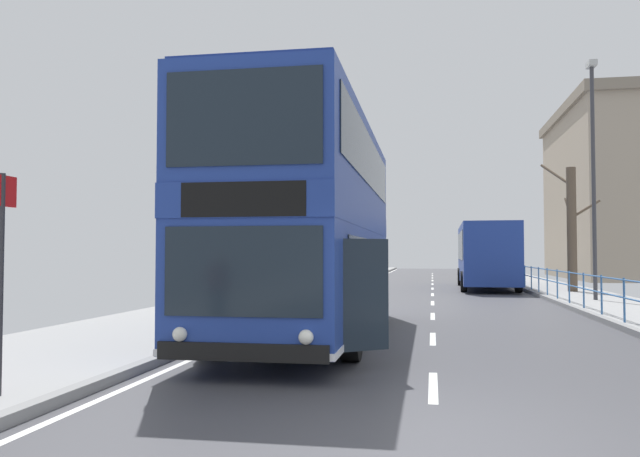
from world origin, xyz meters
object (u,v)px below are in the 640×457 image
Objects in this scene: double_decker_bus_main at (312,225)px; bus_stop_sign_near at (1,258)px; background_bus_far_lane at (486,254)px; street_lamp_far_side at (593,162)px; bare_tree_far_00 at (572,227)px.

double_decker_bus_main is 7.09m from bus_stop_sign_near.
background_bus_far_lane is (5.20, 19.95, -0.63)m from double_decker_bus_main.
double_decker_bus_main is 1.21× the size of street_lamp_far_side.
double_decker_bus_main is at bearing -118.33° from bare_tree_far_00.
street_lamp_far_side is at bearing -72.57° from background_bus_far_lane.
bus_stop_sign_near is 20.40m from street_lamp_far_side.
street_lamp_far_side is (10.53, 17.16, 3.29)m from bus_stop_sign_near.
double_decker_bus_main is 1.01× the size of background_bus_far_lane.
street_lamp_far_side reaches higher than background_bus_far_lane.
bus_stop_sign_near is at bearing -109.54° from double_decker_bus_main.
double_decker_bus_main is 1.79× the size of bare_tree_far_00.
double_decker_bus_main is 13.56m from street_lamp_far_side.
double_decker_bus_main is 4.03× the size of bus_stop_sign_near.
bus_stop_sign_near is (-7.56, -26.60, -0.03)m from background_bus_far_lane.
bare_tree_far_00 reaches higher than bus_stop_sign_near.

